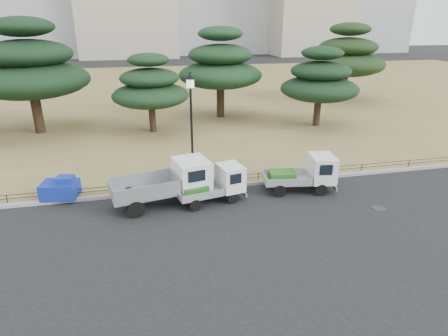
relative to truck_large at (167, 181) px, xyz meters
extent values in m
plane|color=black|center=(2.78, -1.47, -1.08)|extent=(220.00, 220.00, 0.00)
cube|color=olive|center=(2.78, 29.13, -1.01)|extent=(120.00, 56.00, 0.15)
cube|color=gray|center=(2.78, 1.13, -1.00)|extent=(120.00, 0.25, 0.16)
cylinder|color=black|center=(1.11, -0.62, -0.70)|extent=(0.77, 0.29, 0.76)
cylinder|color=black|center=(0.79, 0.99, -0.70)|extent=(0.77, 0.29, 0.76)
cylinder|color=black|center=(-1.46, -1.12, -0.70)|extent=(0.77, 0.29, 0.76)
cylinder|color=black|center=(-1.78, 0.49, -0.70)|extent=(0.77, 0.29, 0.76)
cube|color=#2D2D30|center=(-0.30, -0.06, -0.50)|extent=(4.33, 1.70, 0.13)
cube|color=gray|center=(-1.04, -0.20, -0.07)|extent=(3.20, 2.19, 0.74)
cube|color=silver|center=(1.17, 0.23, 0.21)|extent=(1.79, 2.05, 1.30)
cylinder|color=black|center=(2.91, -0.71, -0.81)|extent=(0.57, 0.26, 0.55)
cylinder|color=black|center=(2.67, 0.46, -0.81)|extent=(0.57, 0.26, 0.55)
cylinder|color=black|center=(1.11, -1.09, -0.81)|extent=(0.57, 0.26, 0.55)
cylinder|color=black|center=(0.87, 0.09, -0.81)|extent=(0.57, 0.26, 0.55)
cube|color=#2D2D30|center=(1.92, -0.31, -0.68)|extent=(3.04, 1.27, 0.13)
cube|color=#ACAEB4|center=(1.39, -0.42, -0.43)|extent=(2.25, 1.64, 0.37)
cube|color=silver|center=(2.95, -0.10, -0.02)|extent=(1.28, 1.54, 1.19)
cube|color=#1E621C|center=(1.19, -0.46, -0.34)|extent=(1.27, 1.03, 0.40)
cylinder|color=black|center=(7.30, -0.85, -0.78)|extent=(0.63, 0.25, 0.61)
cylinder|color=black|center=(7.50, 0.48, -0.78)|extent=(0.63, 0.25, 0.61)
cylinder|color=black|center=(5.29, -0.54, -0.78)|extent=(0.63, 0.25, 0.61)
cylinder|color=black|center=(5.49, 0.78, -0.78)|extent=(0.63, 0.25, 0.61)
cube|color=#2D2D30|center=(6.42, -0.04, -0.63)|extent=(3.36, 1.24, 0.14)
cube|color=#A5A7AC|center=(5.84, 0.05, -0.36)|extent=(2.45, 1.71, 0.41)
cube|color=silver|center=(7.57, -0.21, 0.08)|extent=(1.35, 1.66, 1.29)
cube|color=#26631C|center=(5.61, 0.08, -0.26)|extent=(1.37, 1.08, 0.45)
cylinder|color=black|center=(1.39, 1.43, -0.85)|extent=(0.42, 0.42, 0.15)
cylinder|color=black|center=(1.39, 1.43, 1.60)|extent=(0.11, 0.11, 4.76)
cylinder|color=white|center=(1.39, 1.43, 4.17)|extent=(0.38, 0.38, 0.38)
cone|color=black|center=(1.39, 1.43, 4.48)|extent=(0.50, 0.50, 0.24)
cylinder|color=black|center=(2.78, 1.28, -0.73)|extent=(38.00, 0.03, 0.03)
cylinder|color=black|center=(2.78, 1.28, -0.55)|extent=(38.00, 0.03, 0.03)
cylinder|color=black|center=(2.78, 1.28, -0.73)|extent=(0.04, 0.04, 0.40)
cube|color=#152AA2|center=(-4.93, 1.45, -0.56)|extent=(1.77, 1.42, 0.75)
cube|color=#152AA2|center=(-4.61, 1.29, -0.02)|extent=(0.84, 0.75, 0.32)
cylinder|color=#2D2D30|center=(9.28, -2.67, -1.08)|extent=(0.60, 0.60, 0.01)
cylinder|color=black|center=(-8.39, 13.65, 0.65)|extent=(0.71, 0.71, 3.17)
ellipsoid|color=black|center=(-8.39, 13.65, 2.95)|extent=(8.14, 8.14, 2.60)
ellipsoid|color=black|center=(-8.39, 13.65, 4.74)|extent=(6.21, 6.21, 1.99)
ellipsoid|color=black|center=(-8.39, 13.65, 6.52)|extent=(4.29, 4.29, 1.37)
cylinder|color=black|center=(-0.12, 12.04, 0.19)|extent=(0.50, 0.50, 2.23)
ellipsoid|color=black|center=(-0.12, 12.04, 1.80)|extent=(5.63, 5.63, 1.80)
ellipsoid|color=black|center=(-0.12, 12.04, 3.06)|extent=(4.30, 4.30, 1.38)
ellipsoid|color=black|center=(-0.12, 12.04, 4.32)|extent=(2.97, 2.97, 0.95)
cylinder|color=black|center=(5.86, 15.60, 0.53)|extent=(0.66, 0.66, 2.92)
ellipsoid|color=black|center=(5.86, 15.60, 2.65)|extent=(7.03, 7.03, 2.25)
ellipsoid|color=black|center=(5.86, 15.60, 4.29)|extent=(5.37, 5.37, 1.72)
ellipsoid|color=black|center=(5.86, 15.60, 5.93)|extent=(3.71, 3.71, 1.19)
cylinder|color=black|center=(12.72, 11.01, 0.26)|extent=(0.53, 0.53, 2.37)
ellipsoid|color=black|center=(12.72, 11.01, 1.98)|extent=(6.02, 6.02, 1.93)
ellipsoid|color=black|center=(12.72, 11.01, 3.31)|extent=(4.60, 4.60, 1.47)
ellipsoid|color=black|center=(12.72, 11.01, 4.64)|extent=(3.18, 3.18, 1.02)
cylinder|color=black|center=(20.12, 20.12, 0.58)|extent=(0.68, 0.68, 3.01)
ellipsoid|color=black|center=(20.12, 20.12, 2.76)|extent=(7.69, 7.69, 2.46)
ellipsoid|color=black|center=(20.12, 20.12, 4.45)|extent=(5.87, 5.87, 1.88)
ellipsoid|color=black|center=(20.12, 20.12, 6.15)|extent=(4.06, 4.06, 1.30)
camera|label=1|loc=(-0.91, -15.89, 6.80)|focal=30.00mm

